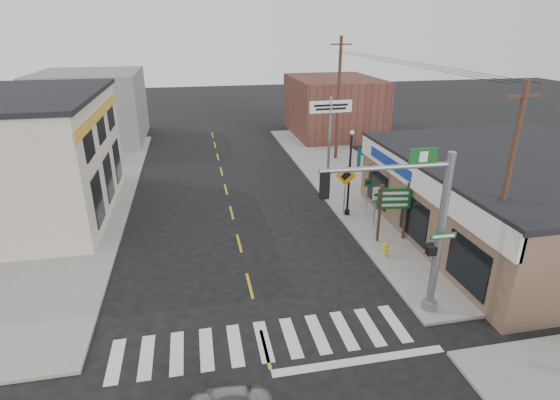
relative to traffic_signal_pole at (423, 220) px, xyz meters
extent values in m
plane|color=black|center=(-5.85, -0.85, -3.99)|extent=(140.00, 140.00, 0.00)
cube|color=gray|center=(3.15, 12.15, -3.92)|extent=(6.00, 38.00, 0.13)
cube|color=gray|center=(-14.85, 12.15, -3.92)|extent=(6.00, 38.00, 0.13)
cube|color=gold|center=(-5.85, 7.15, -3.98)|extent=(0.12, 56.00, 0.01)
cube|color=silver|center=(-5.85, -0.45, -3.98)|extent=(11.00, 2.20, 0.01)
cube|color=brown|center=(8.65, 5.15, -1.99)|extent=(12.00, 14.00, 4.00)
cube|color=brown|center=(6.15, 29.15, -1.19)|extent=(8.00, 10.00, 5.60)
cube|color=gray|center=(-16.85, 31.15, -0.79)|extent=(9.00, 10.00, 6.40)
cylinder|color=gray|center=(0.77, 0.00, -0.71)|extent=(0.29, 0.29, 6.30)
cylinder|color=gray|center=(-1.54, 0.00, 2.02)|extent=(4.62, 0.17, 0.17)
cube|color=black|center=(-3.65, 0.00, 1.55)|extent=(0.29, 0.23, 0.95)
cube|color=#104D1D|center=(0.77, -0.22, -0.60)|extent=(1.00, 0.04, 0.23)
cube|color=#104D1D|center=(-0.28, 0.00, 2.34)|extent=(1.00, 0.05, 0.58)
cube|color=black|center=(0.52, -0.05, -1.29)|extent=(0.34, 0.27, 0.34)
cube|color=#4B3022|center=(1.08, 5.78, -2.34)|extent=(0.11, 0.11, 3.05)
cube|color=#4B3022|center=(2.50, 5.78, -2.34)|extent=(0.11, 0.11, 3.05)
cube|color=#0A5118|center=(1.79, 5.72, -1.57)|extent=(1.74, 0.05, 1.09)
cylinder|color=gold|center=(0.83, 4.27, -3.57)|extent=(0.20, 0.20, 0.57)
sphere|color=gold|center=(0.83, 4.27, -3.26)|extent=(0.22, 0.22, 0.22)
cylinder|color=gray|center=(0.45, 9.17, -2.47)|extent=(0.07, 0.07, 2.77)
cube|color=orange|center=(0.45, 9.14, -1.42)|extent=(1.18, 0.03, 1.18)
cylinder|color=black|center=(0.70, 9.27, -1.46)|extent=(0.13, 0.13, 4.79)
sphere|color=silver|center=(0.70, 9.27, 0.98)|extent=(0.26, 0.26, 0.26)
cube|color=#09484C|center=(1.21, 9.27, -0.54)|extent=(0.02, 0.51, 1.29)
cylinder|color=gray|center=(1.03, 14.16, -0.84)|extent=(0.18, 0.18, 6.03)
cube|color=silver|center=(1.03, 14.16, 1.53)|extent=(2.84, 0.18, 0.75)
cylinder|color=black|center=(4.00, 3.00, -2.36)|extent=(0.19, 0.19, 3.01)
ellipsoid|color=#18371C|center=(3.95, 0.63, -3.33)|extent=(1.41, 1.41, 1.06)
ellipsoid|color=black|center=(4.12, 7.99, -3.42)|extent=(1.16, 1.16, 0.87)
cylinder|color=#4F3920|center=(3.65, 0.66, 0.41)|extent=(0.22, 0.22, 8.53)
cube|color=#4F3920|center=(3.65, 0.66, 4.11)|extent=(1.48, 0.09, 0.09)
cylinder|color=#3D291D|center=(3.65, 20.39, 0.90)|extent=(0.25, 0.25, 9.51)
cube|color=#3D291D|center=(3.65, 20.39, 5.03)|extent=(1.65, 0.10, 0.10)
camera|label=1|loc=(-7.74, -12.77, 6.44)|focal=28.00mm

